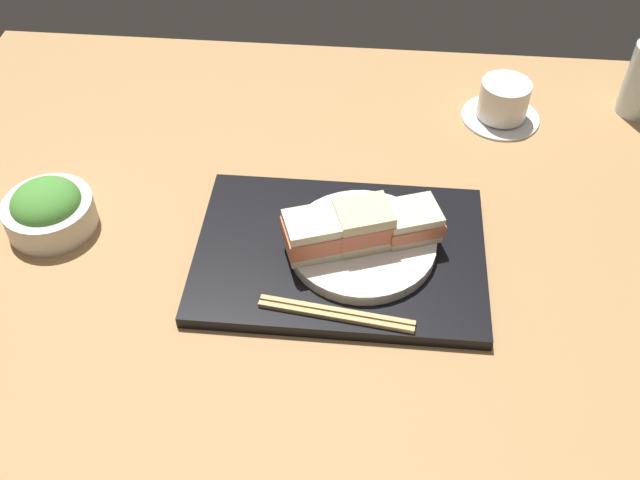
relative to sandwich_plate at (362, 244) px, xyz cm
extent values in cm
cube|color=tan|center=(-3.49, 4.68, -4.18)|extent=(140.00, 100.00, 3.00)
cube|color=black|center=(-2.94, -0.42, -1.76)|extent=(39.99, 28.14, 1.85)
cylinder|color=white|center=(0.00, 0.00, 0.00)|extent=(20.42, 20.42, 1.67)
cube|color=#EFE5C1|center=(-6.54, -2.16, 1.51)|extent=(8.83, 8.06, 1.35)
cube|color=#CC6B4C|center=(-6.54, -2.16, 3.53)|extent=(9.25, 8.44, 2.71)
cube|color=#EFE5C1|center=(-6.54, -2.16, 5.56)|extent=(8.83, 8.06, 1.35)
cube|color=beige|center=(0.00, 0.00, 1.62)|extent=(8.83, 8.06, 1.57)
cube|color=#CC6B4C|center=(0.00, 0.00, 3.74)|extent=(9.24, 8.30, 2.67)
cube|color=beige|center=(0.00, 0.00, 5.86)|extent=(8.83, 8.06, 1.57)
cube|color=beige|center=(6.54, 2.16, 1.44)|extent=(8.83, 8.06, 1.22)
cube|color=#CC6B4C|center=(6.54, 2.16, 2.96)|extent=(9.36, 8.51, 1.82)
cube|color=beige|center=(6.54, 2.16, 4.48)|extent=(8.83, 8.06, 1.22)
cylinder|color=silver|center=(-45.10, 2.28, -0.39)|extent=(12.87, 12.87, 4.59)
ellipsoid|color=#4C9338|center=(-45.10, 2.28, 1.90)|extent=(9.91, 9.91, 5.45)
cube|color=tan|center=(-2.69, -12.55, -0.48)|extent=(20.09, 3.22, 0.70)
cube|color=tan|center=(-2.57, -11.56, -0.48)|extent=(20.09, 3.22, 0.70)
cylinder|color=white|center=(21.99, 34.53, -2.28)|extent=(13.18, 13.18, 0.80)
cylinder|color=white|center=(21.99, 34.53, 1.23)|extent=(8.30, 8.30, 6.22)
cylinder|color=#382111|center=(21.99, 34.53, 3.93)|extent=(7.63, 7.63, 0.40)
torus|color=white|center=(20.07, 38.87, 1.23)|extent=(2.46, 4.24, 4.28)
camera|label=1|loc=(0.55, -69.70, 72.99)|focal=41.10mm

